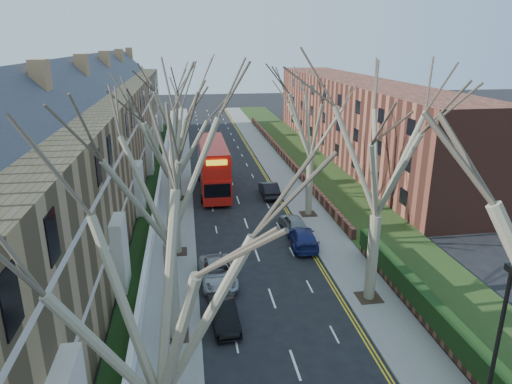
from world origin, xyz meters
name	(u,v)px	position (x,y,z in m)	size (l,w,h in m)	color
pavement_left	(177,169)	(-6.00, 39.00, 0.06)	(3.00, 102.00, 0.12)	slate
pavement_right	(275,165)	(6.00, 39.00, 0.06)	(3.00, 102.00, 0.12)	slate
terrace_left	(93,140)	(-13.65, 31.00, 5.53)	(9.70, 78.00, 13.60)	olive
flats_right	(355,118)	(17.46, 43.00, 4.98)	(13.97, 54.00, 10.00)	brown
wall_hedge_right	(459,343)	(7.70, 2.00, 1.12)	(0.70, 24.00, 1.80)	brown
front_wall_left	(159,185)	(-7.65, 31.00, 0.62)	(0.30, 78.00, 1.00)	white
grass_verge_right	(310,163)	(10.50, 39.00, 0.15)	(6.00, 102.00, 0.06)	#1F3312
lamp_post	(493,366)	(5.00, -3.50, 4.57)	(0.18, 0.50, 8.11)	black
tree_left_near	(150,281)	(-5.70, -4.00, 8.93)	(9.80, 9.80, 13.73)	#776F55
tree_left_mid	(164,160)	(-5.70, 6.00, 9.56)	(10.50, 10.50, 14.71)	#776F55
tree_left_far	(170,128)	(-5.70, 16.00, 9.24)	(10.15, 10.15, 14.22)	#776F55
tree_left_dist	(173,100)	(-5.70, 28.00, 9.56)	(10.50, 10.50, 14.71)	#776F55
tree_right_mid	(382,143)	(5.70, 8.00, 9.56)	(10.50, 10.50, 14.71)	#776F55
tree_right_far	(312,111)	(5.70, 22.00, 9.24)	(10.15, 10.15, 14.22)	#776F55
double_decker_bus	(213,168)	(-2.12, 30.43, 2.41)	(2.99, 11.77, 4.89)	red
car_left_mid	(224,314)	(-3.09, 6.84, 0.64)	(1.35, 3.88, 1.28)	black
car_left_far	(218,273)	(-3.07, 11.44, 0.66)	(2.18, 4.73, 1.32)	#A0A1A5
car_right_near	(303,237)	(3.63, 15.94, 0.68)	(1.92, 4.71, 1.37)	navy
car_right_mid	(293,222)	(3.61, 18.99, 0.66)	(1.57, 3.90, 1.33)	gray
car_right_far	(269,189)	(3.20, 27.67, 0.73)	(1.54, 4.42, 1.46)	black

